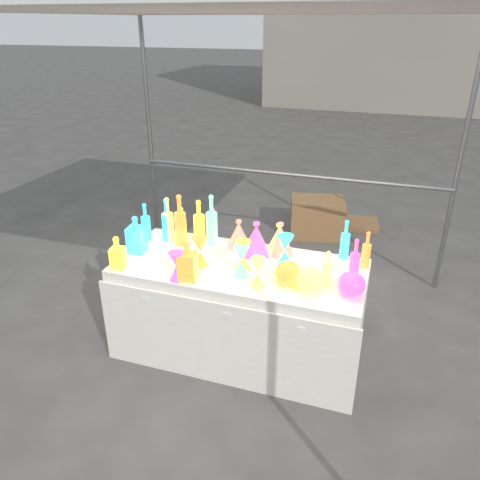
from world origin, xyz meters
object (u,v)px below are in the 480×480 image
(bottle_0, at_px, (199,221))
(hourglass_0, at_px, (200,252))
(decanter_0, at_px, (117,252))
(cardboard_box_closed, at_px, (317,217))
(display_table, at_px, (240,309))
(globe_0, at_px, (312,279))
(lampshade_0, at_px, (239,234))

(bottle_0, bearing_deg, hourglass_0, -66.23)
(decanter_0, height_order, hourglass_0, decanter_0)
(cardboard_box_closed, distance_m, bottle_0, 2.26)
(cardboard_box_closed, height_order, decanter_0, decanter_0)
(display_table, bearing_deg, globe_0, -13.13)
(cardboard_box_closed, xyz_separation_m, hourglass_0, (-0.45, -2.45, 0.63))
(hourglass_0, bearing_deg, cardboard_box_closed, 79.61)
(cardboard_box_closed, distance_m, globe_0, 2.59)
(display_table, xyz_separation_m, cardboard_box_closed, (0.18, 2.37, -0.15))
(hourglass_0, bearing_deg, bottle_0, 113.77)
(globe_0, bearing_deg, hourglass_0, 177.06)
(bottle_0, relative_size, hourglass_0, 1.58)
(display_table, xyz_separation_m, hourglass_0, (-0.27, -0.09, 0.49))
(display_table, height_order, hourglass_0, hourglass_0)
(hourglass_0, distance_m, lampshade_0, 0.41)
(cardboard_box_closed, xyz_separation_m, decanter_0, (-0.99, -2.67, 0.65))
(lampshade_0, bearing_deg, hourglass_0, -136.52)
(cardboard_box_closed, bearing_deg, hourglass_0, -113.95)
(decanter_0, xyz_separation_m, hourglass_0, (0.54, 0.22, -0.01))
(display_table, bearing_deg, bottle_0, 145.39)
(globe_0, bearing_deg, decanter_0, -172.73)
(display_table, distance_m, bottle_0, 0.77)
(display_table, distance_m, cardboard_box_closed, 2.38)
(globe_0, bearing_deg, lampshade_0, 147.37)
(cardboard_box_closed, distance_m, hourglass_0, 2.57)
(bottle_0, distance_m, hourglass_0, 0.43)
(cardboard_box_closed, height_order, hourglass_0, hourglass_0)
(cardboard_box_closed, relative_size, decanter_0, 2.55)
(cardboard_box_closed, height_order, bottle_0, bottle_0)
(cardboard_box_closed, bearing_deg, bottle_0, -120.32)
(bottle_0, bearing_deg, lampshade_0, -2.53)
(bottle_0, bearing_deg, cardboard_box_closed, 73.23)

